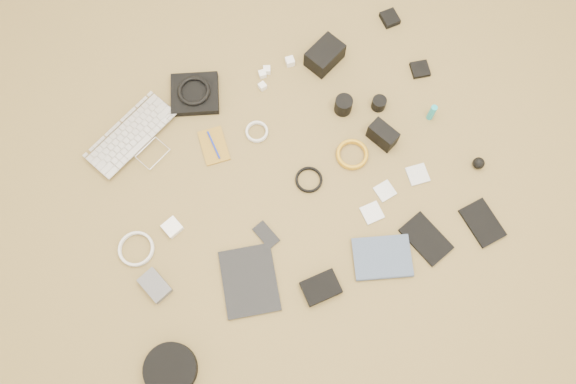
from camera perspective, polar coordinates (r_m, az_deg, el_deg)
name	(u,v)px	position (r m, az deg, el deg)	size (l,w,h in m)	color
laptop	(141,144)	(2.23, -14.69, 4.76)	(0.37, 0.26, 0.03)	silver
headphone_pouch	(195,94)	(2.28, -9.44, 9.80)	(0.19, 0.18, 0.03)	black
headphones	(194,91)	(2.26, -9.54, 10.09)	(0.13, 0.13, 0.02)	black
charger_a	(262,74)	(2.30, -2.62, 11.87)	(0.03, 0.03, 0.03)	white
charger_b	(267,70)	(2.31, -2.16, 12.29)	(0.03, 0.03, 0.03)	white
charger_c	(290,61)	(2.33, 0.20, 13.12)	(0.03, 0.03, 0.03)	white
charger_d	(262,86)	(2.28, -2.62, 10.69)	(0.03, 0.03, 0.03)	white
dslr_camera	(325,55)	(2.32, 3.75, 13.68)	(0.14, 0.10, 0.08)	black
lens_pouch	(390,18)	(2.48, 10.30, 16.97)	(0.06, 0.07, 0.03)	black
notebook_olive	(214,146)	(2.19, -7.54, 4.68)	(0.09, 0.15, 0.01)	olive
pen_blue	(214,145)	(2.18, -7.57, 4.76)	(0.01, 0.01, 0.12)	#1527AD
cable_white_a	(257,132)	(2.19, -3.18, 6.08)	(0.09, 0.09, 0.01)	silver
lens_a	(343,105)	(2.22, 5.65, 8.78)	(0.07, 0.07, 0.07)	black
lens_b	(379,103)	(2.25, 9.22, 8.88)	(0.06, 0.06, 0.05)	black
card_reader	(420,69)	(2.38, 13.27, 12.03)	(0.07, 0.07, 0.02)	black
power_brick	(172,227)	(2.10, -11.68, -3.53)	(0.06, 0.06, 0.03)	white
cable_white_b	(137,249)	(2.12, -15.13, -5.62)	(0.13, 0.13, 0.01)	silver
cable_black	(309,180)	(2.12, 2.13, 1.22)	(0.10, 0.10, 0.01)	black
cable_yellow	(352,155)	(2.17, 6.51, 3.74)	(0.12, 0.12, 0.01)	#C78E17
flash	(383,135)	(2.18, 9.59, 5.73)	(0.06, 0.11, 0.08)	black
lens_cleaner	(432,112)	(2.26, 14.41, 7.83)	(0.02, 0.02, 0.09)	#1BA2B0
battery_charger	(155,285)	(2.06, -13.36, -9.22)	(0.07, 0.11, 0.03)	#535458
tablet	(249,281)	(2.03, -3.94, -8.99)	(0.19, 0.25, 0.01)	black
phone	(266,235)	(2.06, -2.24, -4.37)	(0.05, 0.10, 0.01)	black
filter_case_left	(372,213)	(2.10, 8.53, -2.11)	(0.07, 0.07, 0.01)	silver
filter_case_mid	(385,191)	(2.13, 9.81, 0.10)	(0.07, 0.07, 0.01)	silver
filter_case_right	(418,175)	(2.18, 13.03, 1.74)	(0.07, 0.07, 0.01)	silver
air_blower	(479,163)	(2.24, 18.79, 2.79)	(0.05, 0.05, 0.05)	black
headphone_case	(171,369)	(2.02, -11.85, -17.22)	(0.18, 0.18, 0.05)	black
drive_case	(321,288)	(2.01, 3.36, -9.67)	(0.13, 0.09, 0.03)	black
paperback	(385,279)	(2.05, 9.83, -8.69)	(0.15, 0.21, 0.02)	#3C4B66
notebook_black_a	(426,239)	(2.11, 13.85, -4.64)	(0.11, 0.18, 0.01)	black
notebook_black_b	(482,223)	(2.19, 19.14, -2.97)	(0.11, 0.16, 0.01)	black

